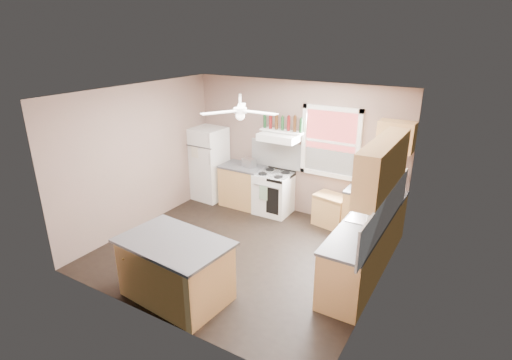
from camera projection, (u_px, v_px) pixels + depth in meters
The scene contains 32 objects.
floor at pixel (242, 252), 6.87m from camera, with size 4.50×4.50×0.00m, color black.
ceiling at pixel (240, 94), 5.93m from camera, with size 4.50×4.50×0.00m, color white.
wall_back at pixel (296, 149), 8.03m from camera, with size 4.50×0.05×2.70m, color #775F54.
wall_right at pixel (385, 209), 5.31m from camera, with size 0.05×4.00×2.70m, color #775F54.
wall_left at pixel (139, 157), 7.49m from camera, with size 0.05×4.00×2.70m, color #775F54.
backsplash_back at pixel (315, 161), 7.84m from camera, with size 2.90×0.03×0.55m, color white.
backsplash_right at pixel (386, 212), 5.63m from camera, with size 0.03×2.60×0.55m, color white.
window_view at pixel (331, 142), 7.55m from camera, with size 1.00×0.02×1.20m, color maroon.
window_frame at pixel (330, 142), 7.53m from camera, with size 1.16×0.07×1.36m, color white.
refrigerator at pixel (209, 164), 8.85m from camera, with size 0.68×0.67×1.62m, color white.
base_cabinet_left at pixel (243, 186), 8.60m from camera, with size 0.90×0.60×0.86m, color tan.
counter_left at pixel (243, 167), 8.44m from camera, with size 0.92×0.62×0.04m, color #434346.
toaster at pixel (249, 163), 8.35m from camera, with size 0.28×0.16×0.18m, color silver.
stove at pixel (274, 193), 8.24m from camera, with size 0.71×0.64×0.86m, color white.
range_hood at pixel (279, 137), 7.82m from camera, with size 0.78×0.50×0.14m, color white.
bottle_shelf at pixel (282, 131), 7.89m from camera, with size 0.90×0.26×0.03m, color white.
cart at pixel (331, 210), 7.73m from camera, with size 0.63×0.42×0.63m, color tan.
base_cabinet_corner at pixel (373, 215), 7.25m from camera, with size 1.00×0.60×0.86m, color tan.
base_cabinet_right at pixel (361, 253), 6.03m from camera, with size 0.60×2.20×0.86m, color tan.
counter_corner at pixel (376, 192), 7.09m from camera, with size 1.02×0.62×0.04m, color #434346.
counter_right at pixel (363, 226), 5.88m from camera, with size 0.62×2.22×0.04m, color #434346.
sink at pixel (367, 220), 6.03m from camera, with size 0.55×0.45×0.03m, color silver.
faucet at pixel (378, 218), 5.93m from camera, with size 0.03×0.03×0.14m, color silver.
upper_cabinet_right at pixel (383, 166), 5.65m from camera, with size 0.33×1.80×0.76m, color tan.
upper_cabinet_corner at pixel (396, 136), 6.74m from camera, with size 0.60×0.33×0.52m, color tan.
paper_towel at pixel (399, 173), 6.94m from camera, with size 0.12×0.12×0.26m, color white.
island at pixel (176, 270), 5.58m from camera, with size 1.43×0.90×0.86m, color tan.
island_top at pixel (174, 242), 5.42m from camera, with size 1.51×0.99×0.04m, color #434346.
ceiling_fan_hub at pixel (240, 110), 6.02m from camera, with size 0.20×0.20×0.08m, color white.
soap_bottle at pixel (370, 217), 5.81m from camera, with size 0.10×0.10×0.26m, color silver.
red_caddy at pixel (378, 201), 6.56m from camera, with size 0.18×0.12×0.10m, color #B50F23.
wine_bottles at pixel (283, 123), 7.83m from camera, with size 0.86×0.06×0.31m.
Camera 1 is at (3.28, -5.03, 3.57)m, focal length 28.00 mm.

